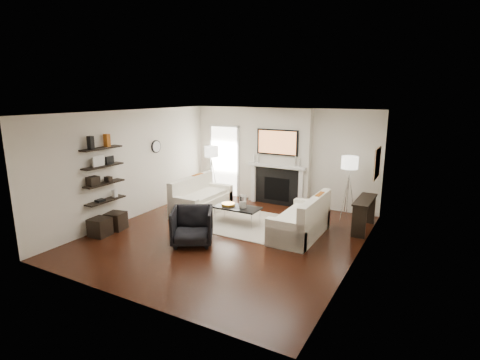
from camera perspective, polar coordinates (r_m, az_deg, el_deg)
The scene contains 71 objects.
room_envelope at distance 8.00m, azimuth -2.08°, elevation 0.54°, with size 6.00×6.00×6.00m.
chimney_breast at distance 10.53m, azimuth 6.01°, elevation 3.52°, with size 1.80×0.25×2.70m, color silver.
fireplace_surround at distance 10.57m, azimuth 5.62°, elevation -1.03°, with size 1.30×0.02×1.04m, color black.
firebox at distance 10.59m, azimuth 5.60°, elevation -1.40°, with size 0.75×0.02×0.65m, color black.
mantel_pilaster_l at distance 10.84m, azimuth 2.07°, elevation -0.46°, with size 0.12×0.08×1.10m, color white.
mantel_pilaster_r at distance 10.29m, azimuth 9.24°, elevation -1.36°, with size 0.12×0.08×1.10m, color white.
mantel_shelf at distance 10.40m, azimuth 5.58°, elevation 2.12°, with size 1.70×0.18×0.07m, color white.
tv_body at distance 10.32m, azimuth 5.72°, elevation 5.75°, with size 1.20×0.06×0.70m, color black.
tv_screen at distance 10.29m, azimuth 5.65°, elevation 5.73°, with size 1.10×0.01×0.62m, color #BF723F.
candlestick_l_tall at distance 10.60m, azimuth 2.90°, elevation 3.39°, with size 0.04×0.04×0.30m, color silver.
candlestick_l_short at distance 10.66m, azimuth 2.27°, elevation 3.29°, with size 0.04×0.04×0.24m, color silver.
candlestick_r_tall at distance 10.17m, azimuth 8.47°, elevation 2.86°, with size 0.04×0.04×0.30m, color silver.
candlestick_r_short at distance 10.13m, azimuth 9.16°, elevation 2.62°, with size 0.04×0.04×0.24m, color silver.
hallway_panel at distance 11.50m, azimuth -2.33°, elevation 2.88°, with size 0.90×0.02×2.10m, color white.
door_trim_l at distance 11.74m, azimuth -4.39°, elevation 3.06°, with size 0.06×0.06×2.16m, color white.
door_trim_r at distance 11.25m, azimuth -0.29°, elevation 2.65°, with size 0.06×0.06×2.16m, color white.
door_trim_top at distance 11.34m, azimuth -2.44°, elevation 8.24°, with size 1.02×0.06×0.06m, color white.
rug at distance 9.19m, azimuth 0.63°, elevation -6.50°, with size 2.60×2.00×0.01m, color #B7AA96.
loveseat_left_base at distance 9.98m, azimuth -5.79°, elevation -3.74°, with size 0.85×1.80×0.42m, color white.
loveseat_left_back at distance 10.08m, azimuth -7.40°, elevation -1.74°, with size 0.18×1.80×0.80m, color white.
loveseat_left_arm_n at distance 9.33m, azimuth -8.64°, elevation -4.45°, with size 0.85×0.18×0.60m, color white.
loveseat_left_arm_s at distance 10.60m, azimuth -3.32°, elevation -2.18°, with size 0.85×0.18×0.60m, color white.
loveseat_left_cushion at distance 9.88m, azimuth -5.59°, elevation -2.34°, with size 0.63×1.44×0.10m, color white.
pillow_left_orange at distance 10.27m, azimuth -6.45°, elevation -0.27°, with size 0.10×0.42×0.42m, color #A95614.
pillow_left_charcoal at distance 9.80m, azimuth -8.47°, elevation -1.03°, with size 0.10×0.40×0.40m, color black.
loveseat_right_base at distance 8.42m, azimuth 9.04°, elevation -7.05°, with size 0.85×1.80×0.42m, color white.
loveseat_right_back at distance 8.22m, azimuth 11.32°, elevation -5.33°, with size 0.18×1.80×0.80m, color white.
loveseat_right_arm_n at distance 7.68m, azimuth 6.97°, elevation -8.29°, with size 0.85×0.18×0.60m, color white.
loveseat_right_arm_s at distance 9.12m, azimuth 10.82°, elevation -4.94°, with size 0.85×0.18×0.60m, color white.
loveseat_right_cushion at distance 8.36m, azimuth 8.78°, elevation -5.33°, with size 0.63×1.44×0.10m, color white.
pillow_right_orange at distance 8.44m, azimuth 12.01°, elevation -3.43°, with size 0.10×0.42×0.42m, color #A95614.
pillow_right_charcoal at distance 7.89m, azimuth 10.71°, elevation -4.61°, with size 0.10×0.40×0.40m, color black.
coffee_table at distance 9.03m, azimuth -0.42°, elevation -4.23°, with size 1.10×0.55×0.04m, color black.
coffee_leg_nw at distance 9.16m, azimuth -3.84°, elevation -5.38°, with size 0.02×0.02×0.38m, color silver.
coffee_leg_ne at distance 8.68m, azimuth 1.76°, elevation -6.41°, with size 0.02×0.02×0.38m, color silver.
coffee_leg_sw at distance 9.51m, azimuth -2.40°, elevation -4.65°, with size 0.02×0.02×0.38m, color silver.
coffee_leg_se at distance 9.06m, azimuth 3.04°, elevation -5.59°, with size 0.02×0.02×0.38m, color silver.
hurricane_glass at distance 8.91m, azimuth 0.42°, elevation -3.39°, with size 0.18×0.18×0.32m, color white.
hurricane_candle at distance 8.93m, azimuth 0.42°, elevation -3.79°, with size 0.11×0.11×0.17m, color white.
copper_bowl at distance 9.13m, azimuth -1.79°, elevation -3.73°, with size 0.33×0.33×0.06m, color #BD7B1F.
armchair at distance 7.91m, azimuth -7.31°, elevation -6.72°, with size 0.82×0.77×0.84m, color black.
lamp_left_post at distance 10.99m, azimuth -4.28°, elevation -0.03°, with size 0.02×0.02×1.20m, color silver.
lamp_left_shade at distance 10.83m, azimuth -4.36°, elevation 4.36°, with size 0.40×0.40×0.30m, color white.
lamp_left_leg_a at distance 10.93m, azimuth -3.80°, elevation -0.09°, with size 0.02×0.02×1.25m, color silver.
lamp_left_leg_b at distance 11.10m, azimuth -4.25°, elevation 0.10°, with size 0.02×0.02×1.25m, color silver.
lamp_left_leg_c at distance 10.94m, azimuth -4.79°, elevation -0.10°, with size 0.02×0.02×1.25m, color silver.
lamp_right_post at distance 9.62m, azimuth 16.07°, elevation -2.41°, with size 0.02×0.02×1.20m, color silver.
lamp_right_shade at distance 9.44m, azimuth 16.39°, elevation 2.57°, with size 0.40×0.40×0.30m, color white.
lamp_right_leg_a at distance 9.60m, azimuth 16.71°, elevation -2.49°, with size 0.02×0.02×1.25m, color silver.
lamp_right_leg_b at distance 9.73m, azimuth 15.88°, elevation -2.24°, with size 0.02×0.02×1.25m, color silver.
lamp_right_leg_c at distance 9.55m, azimuth 15.61°, elevation -2.51°, with size 0.02×0.02×1.25m, color silver.
console_top at distance 8.96m, azimuth 18.53°, elevation -2.86°, with size 0.35×1.20×0.04m, color black.
console_leg_n at distance 8.55m, azimuth 17.65°, elevation -6.19°, with size 0.30×0.04×0.71m, color black.
console_leg_s at distance 9.58m, azimuth 18.98°, elevation -4.21°, with size 0.30×0.04×0.71m, color black.
wall_art at distance 8.97m, azimuth 20.17°, elevation 2.41°, with size 0.03×0.70×0.70m, color tan.
shelf_bottom at distance 9.07m, azimuth -19.78°, elevation -2.96°, with size 0.25×1.00×0.04m, color black.
shelf_lower at distance 8.98m, azimuth -19.98°, elevation -0.50°, with size 0.25×1.00×0.04m, color black.
shelf_upper at distance 8.90m, azimuth -20.18°, elevation 2.00°, with size 0.25×1.00×0.04m, color black.
shelf_top at distance 8.83m, azimuth -20.38°, elevation 4.55°, with size 0.25×1.00×0.04m, color black.
decor_magfile_a at distance 8.64m, azimuth -21.81°, elevation 5.31°, with size 0.12×0.10×0.28m, color black.
decor_magfile_b at distance 8.93m, azimuth -19.62°, elevation 5.71°, with size 0.12×0.10×0.28m, color #A95614.
decor_frame_a at distance 8.81m, azimuth -20.78°, elevation 2.69°, with size 0.04×0.30×0.22m, color white.
decor_frame_b at distance 9.01m, azimuth -19.24°, elevation 2.91°, with size 0.04×0.22×0.18m, color black.
decor_wine_rack at distance 8.77m, azimuth -21.48°, elevation -0.15°, with size 0.18×0.25×0.20m, color black.
decor_box_small at distance 9.04m, azimuth -19.43°, elevation 0.14°, with size 0.15×0.12×0.12m, color black.
decor_books at distance 8.97m, azimuth -20.55°, elevation -2.93°, with size 0.14×0.20×0.05m, color black.
decor_box_tall at distance 9.22m, azimuth -18.56°, elevation -1.92°, with size 0.10×0.10×0.18m, color white.
clock_rim at distance 10.26m, azimuth -12.68°, elevation 5.00°, with size 0.34×0.34×0.04m, color black.
clock_face at distance 10.24m, azimuth -12.58°, elevation 4.99°, with size 0.29×0.29×0.01m, color white.
ottoman_near at distance 9.18m, azimuth -18.40°, elevation -5.94°, with size 0.40×0.40×0.40m, color black.
ottoman_far at distance 8.90m, azimuth -20.57°, elevation -6.72°, with size 0.40×0.40×0.40m, color black.
Camera 1 is at (4.03, -6.69, 3.09)m, focal length 28.00 mm.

